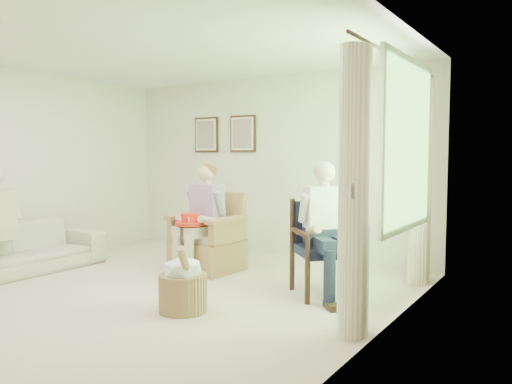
% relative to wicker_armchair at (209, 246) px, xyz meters
% --- Properties ---
extents(floor, '(5.50, 5.50, 0.00)m').
position_rel_wicker_armchair_xyz_m(floor, '(0.07, -1.40, -0.31)').
color(floor, beige).
rests_on(floor, ground).
extents(back_wall, '(5.00, 0.04, 2.60)m').
position_rel_wicker_armchair_xyz_m(back_wall, '(0.07, 1.35, 0.99)').
color(back_wall, silver).
rests_on(back_wall, ground).
extents(right_wall, '(0.04, 5.50, 2.60)m').
position_rel_wicker_armchair_xyz_m(right_wall, '(2.57, -1.40, 0.99)').
color(right_wall, silver).
rests_on(right_wall, ground).
extents(ceiling, '(5.00, 5.50, 0.02)m').
position_rel_wicker_armchair_xyz_m(ceiling, '(0.07, -1.40, 2.29)').
color(ceiling, white).
rests_on(ceiling, back_wall).
extents(window, '(0.13, 2.50, 1.63)m').
position_rel_wicker_armchair_xyz_m(window, '(2.53, -0.20, 1.27)').
color(window, '#2D6B23').
rests_on(window, right_wall).
extents(curtain_left, '(0.34, 0.34, 2.30)m').
position_rel_wicker_armchair_xyz_m(curtain_left, '(2.40, -1.18, 0.84)').
color(curtain_left, '#F8EEC2').
rests_on(curtain_left, ground).
extents(curtain_right, '(0.34, 0.34, 2.30)m').
position_rel_wicker_armchair_xyz_m(curtain_right, '(2.40, 0.78, 0.84)').
color(curtain_right, '#F8EEC2').
rests_on(curtain_right, ground).
extents(framed_print_left, '(0.45, 0.05, 0.55)m').
position_rel_wicker_armchair_xyz_m(framed_print_left, '(-1.08, 1.31, 1.47)').
color(framed_print_left, '#382114').
rests_on(framed_print_left, back_wall).
extents(framed_print_right, '(0.45, 0.05, 0.55)m').
position_rel_wicker_armchair_xyz_m(framed_print_right, '(-0.38, 1.31, 1.47)').
color(framed_print_right, '#382114').
rests_on(framed_print_right, back_wall).
extents(wicker_armchair, '(0.77, 0.76, 0.98)m').
position_rel_wicker_armchair_xyz_m(wicker_armchair, '(0.00, 0.00, 0.00)').
color(wicker_armchair, tan).
rests_on(wicker_armchair, ground).
extents(wood_armchair, '(0.63, 0.59, 0.96)m').
position_rel_wicker_armchair_xyz_m(wood_armchair, '(1.72, -0.15, 0.22)').
color(wood_armchair, black).
rests_on(wood_armchair, ground).
extents(sofa, '(2.10, 0.82, 0.61)m').
position_rel_wicker_armchair_xyz_m(sofa, '(-1.88, -1.43, -0.01)').
color(sofa, beige).
rests_on(sofa, ground).
extents(person_wicker, '(0.40, 0.63, 1.32)m').
position_rel_wicker_armchair_xyz_m(person_wicker, '(0.00, -0.13, 0.45)').
color(person_wicker, '#C1B89B').
rests_on(person_wicker, ground).
extents(person_dark, '(0.40, 0.63, 1.36)m').
position_rel_wicker_armchair_xyz_m(person_dark, '(1.72, -0.31, 0.49)').
color(person_dark, '#1B223B').
rests_on(person_dark, ground).
extents(red_hat, '(0.37, 0.37, 0.14)m').
position_rel_wicker_armchair_xyz_m(red_hat, '(-0.01, -0.34, 0.36)').
color(red_hat, red).
rests_on(red_hat, person_wicker).
extents(hatbox, '(0.50, 0.50, 0.66)m').
position_rel_wicker_armchair_xyz_m(hatbox, '(0.85, -1.46, -0.05)').
color(hatbox, tan).
rests_on(hatbox, ground).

